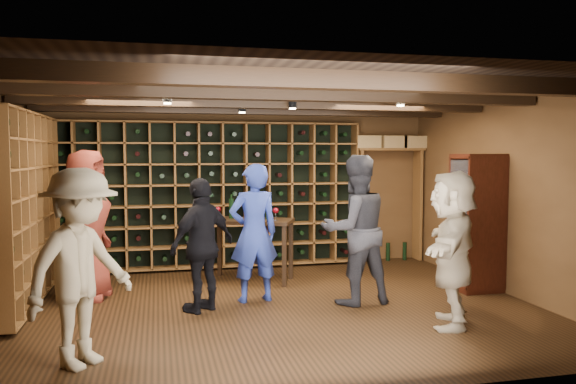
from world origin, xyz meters
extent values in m
plane|color=#321E0E|center=(0.00, 0.00, 0.00)|extent=(6.00, 6.00, 0.00)
plane|color=brown|center=(0.00, 2.50, 1.25)|extent=(6.00, 0.00, 6.00)
plane|color=brown|center=(0.00, -2.50, 1.25)|extent=(6.00, 0.00, 6.00)
plane|color=brown|center=(3.00, 0.00, 1.25)|extent=(0.00, 5.00, 5.00)
plane|color=black|center=(0.00, 0.00, 2.50)|extent=(6.00, 6.00, 0.00)
cube|color=black|center=(0.00, -1.60, 2.42)|extent=(5.90, 0.18, 0.16)
cube|color=black|center=(0.00, -0.50, 2.42)|extent=(5.90, 0.18, 0.16)
cube|color=black|center=(0.00, 0.60, 2.42)|extent=(5.90, 0.18, 0.16)
cube|color=black|center=(0.00, 1.70, 2.42)|extent=(5.90, 0.18, 0.16)
cylinder|color=black|center=(-1.20, 0.00, 2.39)|extent=(0.10, 0.10, 0.10)
cylinder|color=black|center=(0.30, 0.40, 2.39)|extent=(0.10, 0.10, 0.10)
cylinder|color=black|center=(1.40, -0.30, 2.39)|extent=(0.10, 0.10, 0.10)
cylinder|color=black|center=(-0.20, 1.20, 2.39)|extent=(0.10, 0.10, 0.10)
cube|color=brown|center=(-0.52, 2.33, 1.15)|extent=(4.65, 0.30, 2.20)
cube|color=black|center=(-0.52, 2.33, 1.15)|extent=(4.56, 0.02, 2.16)
cube|color=brown|center=(-2.83, 0.82, 1.15)|extent=(0.30, 2.65, 2.20)
cube|color=black|center=(-2.83, 0.82, 1.15)|extent=(0.29, 0.02, 2.16)
cube|color=brown|center=(2.40, 2.32, 1.85)|extent=(1.15, 0.32, 0.04)
cube|color=brown|center=(2.92, 2.32, 0.93)|extent=(0.05, 0.28, 1.85)
cube|color=brown|center=(1.88, 2.32, 0.93)|extent=(0.05, 0.28, 1.85)
cube|color=tan|center=(2.00, 2.32, 1.97)|extent=(0.40, 0.30, 0.20)
cube|color=tan|center=(2.45, 2.32, 1.97)|extent=(0.40, 0.30, 0.20)
cube|color=tan|center=(2.80, 2.32, 1.97)|extent=(0.40, 0.30, 0.20)
cube|color=#38130B|center=(2.72, 0.20, 0.05)|extent=(0.55, 0.50, 0.10)
cube|color=#38130B|center=(2.72, 0.20, 0.90)|extent=(0.55, 0.50, 1.70)
cube|color=white|center=(2.46, 0.20, 0.90)|extent=(0.01, 0.46, 1.60)
cube|color=#38130B|center=(2.72, 0.20, 0.90)|extent=(0.50, 0.44, 0.02)
sphere|color=#59260C|center=(2.70, 0.20, 1.00)|extent=(0.18, 0.18, 0.18)
imported|color=navy|center=(-0.20, 0.31, 0.83)|extent=(0.66, 0.49, 1.66)
imported|color=black|center=(0.96, -0.05, 0.88)|extent=(0.94, 0.77, 1.77)
imported|color=maroon|center=(-2.17, 0.89, 0.92)|extent=(0.78, 1.01, 1.83)
imported|color=black|center=(-0.84, 0.02, 0.76)|extent=(0.93, 0.84, 1.52)
imported|color=gray|center=(-1.96, -1.40, 0.83)|extent=(1.17, 1.22, 1.67)
imported|color=tan|center=(1.64, -1.10, 0.81)|extent=(1.16, 1.53, 1.61)
cube|color=black|center=(-0.07, 1.38, 0.85)|extent=(1.29, 0.99, 0.05)
cube|color=black|center=(-0.65, 1.37, 0.41)|extent=(0.08, 0.08, 0.83)
cube|color=black|center=(0.32, 0.94, 0.41)|extent=(0.08, 0.08, 0.83)
cube|color=black|center=(-0.45, 1.81, 0.41)|extent=(0.08, 0.08, 0.83)
cube|color=black|center=(0.51, 1.38, 0.41)|extent=(0.08, 0.08, 0.83)
cylinder|color=black|center=(-0.31, 1.54, 1.01)|extent=(0.07, 0.07, 0.28)
cylinder|color=black|center=(-0.09, 1.44, 1.01)|extent=(0.07, 0.07, 0.28)
cylinder|color=black|center=(0.17, 1.32, 1.01)|extent=(0.07, 0.07, 0.28)
camera|label=1|loc=(-1.32, -6.29, 1.79)|focal=35.00mm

